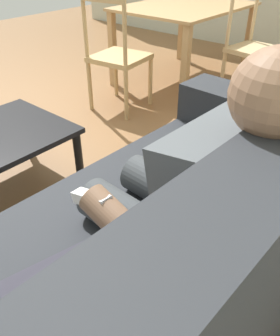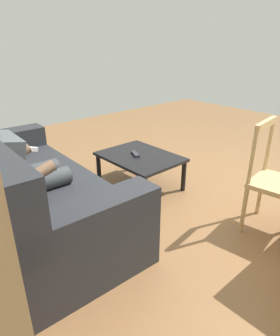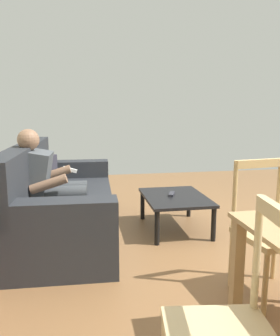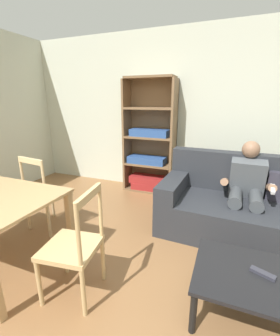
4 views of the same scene
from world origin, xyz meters
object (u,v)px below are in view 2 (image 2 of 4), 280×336
coffee_table (140,159)px  couch (26,193)px  person_lounging (21,171)px  dining_chair_facing_couch (276,182)px  tv_remote (135,154)px

coffee_table → couch: bearing=86.5°
person_lounging → dining_chair_facing_couch: size_ratio=1.17×
coffee_table → tv_remote: tv_remote is taller
person_lounging → tv_remote: person_lounging is taller
tv_remote → dining_chair_facing_couch: bearing=125.5°
couch → dining_chair_facing_couch: 2.11m
couch → dining_chair_facing_couch: dining_chair_facing_couch is taller
tv_remote → couch: bearing=21.3°
dining_chair_facing_couch → tv_remote: bearing=12.8°
person_lounging → dining_chair_facing_couch: bearing=-130.2°
couch → person_lounging: person_lounging is taller
couch → coffee_table: (-0.08, -1.25, -0.00)m
couch → person_lounging: (-0.10, 0.04, 0.25)m
couch → person_lounging: size_ratio=1.97×
person_lounging → dining_chair_facing_couch: person_lounging is taller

